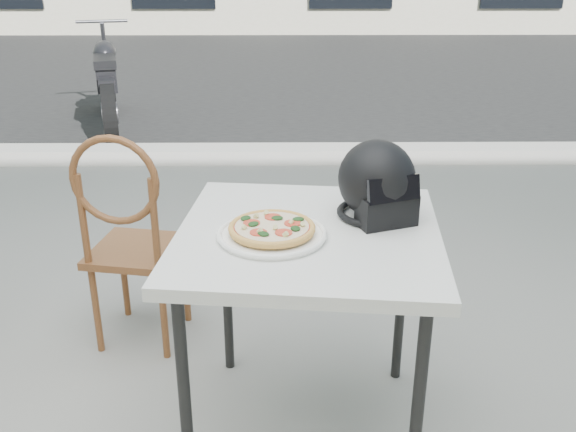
{
  "coord_description": "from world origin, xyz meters",
  "views": [
    {
      "loc": [
        0.36,
        -1.97,
        1.61
      ],
      "look_at": [
        0.38,
        -0.13,
        0.83
      ],
      "focal_mm": 40.0,
      "sensor_mm": 36.0,
      "label": 1
    }
  ],
  "objects_px": {
    "pizza": "(272,228)",
    "cafe_table_main": "(308,251)",
    "plate": "(272,234)",
    "motorcycle": "(108,83)",
    "cafe_chair_main": "(129,231)",
    "helmet": "(378,184)"
  },
  "relations": [
    {
      "from": "plate",
      "to": "helmet",
      "type": "bearing_deg",
      "value": 24.97
    },
    {
      "from": "plate",
      "to": "cafe_chair_main",
      "type": "height_order",
      "value": "cafe_chair_main"
    },
    {
      "from": "cafe_table_main",
      "to": "pizza",
      "type": "height_order",
      "value": "pizza"
    },
    {
      "from": "cafe_table_main",
      "to": "motorcycle",
      "type": "bearing_deg",
      "value": 112.15
    },
    {
      "from": "motorcycle",
      "to": "cafe_chair_main",
      "type": "bearing_deg",
      "value": -88.88
    },
    {
      "from": "cafe_table_main",
      "to": "helmet",
      "type": "height_order",
      "value": "helmet"
    },
    {
      "from": "plate",
      "to": "pizza",
      "type": "xyz_separation_m",
      "value": [
        0.0,
        0.0,
        0.02
      ]
    },
    {
      "from": "motorcycle",
      "to": "pizza",
      "type": "bearing_deg",
      "value": -83.72
    },
    {
      "from": "plate",
      "to": "cafe_table_main",
      "type": "bearing_deg",
      "value": 23.19
    },
    {
      "from": "helmet",
      "to": "cafe_chair_main",
      "type": "height_order",
      "value": "helmet"
    },
    {
      "from": "pizza",
      "to": "cafe_chair_main",
      "type": "xyz_separation_m",
      "value": [
        -0.59,
        0.6,
        -0.28
      ]
    },
    {
      "from": "plate",
      "to": "motorcycle",
      "type": "relative_size",
      "value": 0.23
    },
    {
      "from": "cafe_table_main",
      "to": "pizza",
      "type": "bearing_deg",
      "value": -156.89
    },
    {
      "from": "plate",
      "to": "helmet",
      "type": "relative_size",
      "value": 1.28
    },
    {
      "from": "cafe_table_main",
      "to": "pizza",
      "type": "xyz_separation_m",
      "value": [
        -0.11,
        -0.05,
        0.1
      ]
    },
    {
      "from": "cafe_table_main",
      "to": "cafe_chair_main",
      "type": "bearing_deg",
      "value": 142.27
    },
    {
      "from": "helmet",
      "to": "motorcycle",
      "type": "distance_m",
      "value": 4.6
    },
    {
      "from": "cafe_table_main",
      "to": "motorcycle",
      "type": "relative_size",
      "value": 0.48
    },
    {
      "from": "pizza",
      "to": "cafe_chair_main",
      "type": "bearing_deg",
      "value": 134.81
    },
    {
      "from": "helmet",
      "to": "motorcycle",
      "type": "height_order",
      "value": "helmet"
    },
    {
      "from": "plate",
      "to": "cafe_chair_main",
      "type": "distance_m",
      "value": 0.88
    },
    {
      "from": "pizza",
      "to": "cafe_table_main",
      "type": "bearing_deg",
      "value": 23.11
    }
  ]
}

